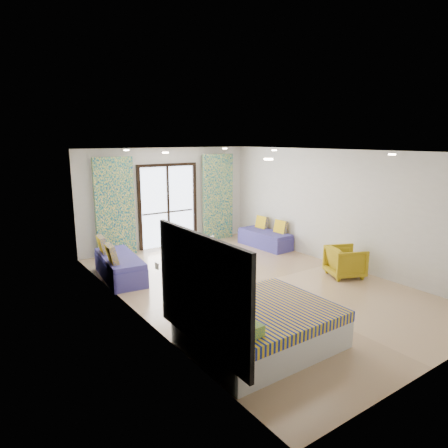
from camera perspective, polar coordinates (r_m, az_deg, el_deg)
floor at (r=8.33m, az=4.12°, el=-8.56°), size 5.00×7.50×0.01m
ceiling at (r=7.80m, az=4.42°, el=10.34°), size 5.00×7.50×0.01m
wall_back at (r=11.07m, az=-8.09°, el=3.76°), size 5.00×0.01×2.70m
wall_front at (r=5.66m, az=29.07°, el=-5.74°), size 5.00×0.01×2.70m
wall_left at (r=6.70m, az=-12.59°, el=-1.89°), size 0.01×7.50×2.70m
wall_right at (r=9.70m, az=15.81°, el=2.25°), size 0.01×7.50×2.70m
balcony_door at (r=11.06m, az=-8.01°, el=3.27°), size 1.76×0.08×2.28m
balcony_rail at (r=11.12m, az=-7.98°, el=1.71°), size 1.52×0.03×0.04m
curtain_left at (r=10.32m, az=-15.31°, el=2.28°), size 1.00×0.10×2.50m
curtain_right at (r=11.71m, az=-0.89°, el=3.84°), size 1.00×0.10×2.50m
downlight_a at (r=5.37m, az=6.37°, el=9.19°), size 0.12×0.12×0.02m
downlight_b at (r=7.51m, az=22.88°, el=9.14°), size 0.12×0.12×0.02m
downlight_c at (r=7.88m, az=-8.37°, el=10.05°), size 0.12×0.12×0.02m
downlight_d at (r=9.47m, az=7.20°, el=10.41°), size 0.12×0.12×0.02m
downlight_e at (r=9.70m, az=-13.77°, el=10.20°), size 0.12×0.12×0.02m
downlight_f at (r=11.04m, az=0.12°, el=10.74°), size 0.12×0.12×0.02m
headboard at (r=5.11m, az=-3.35°, el=-9.57°), size 0.06×2.10×1.50m
switch_plate at (r=6.15m, az=-9.58°, el=-5.94°), size 0.02×0.10×0.10m
bed at (r=5.95m, az=5.09°, el=-14.30°), size 2.05×1.67×0.71m
daybed_left at (r=8.85m, az=-14.76°, el=-5.81°), size 0.88×1.85×0.88m
daybed_right at (r=11.07m, az=5.91°, el=-2.02°), size 0.69×1.62×0.79m
coffee_table at (r=9.74m, az=-1.78°, el=-3.38°), size 0.65×0.65×0.65m
vase at (r=9.77m, az=-1.67°, el=-2.53°), size 0.21×0.22×0.19m
armchair at (r=9.04m, az=16.96°, el=-4.97°), size 0.89×0.91×0.73m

